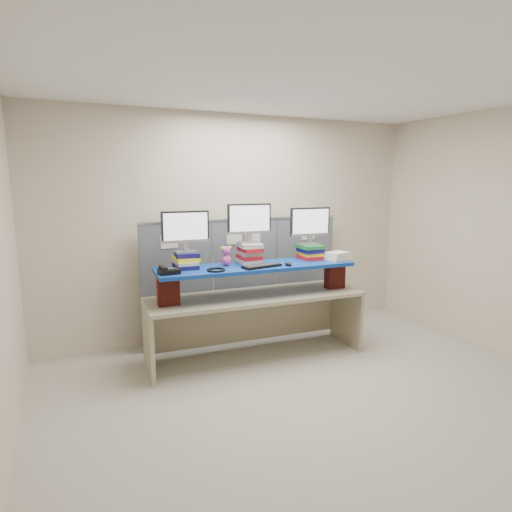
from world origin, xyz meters
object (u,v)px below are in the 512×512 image
monitor_center (249,221)px  desk_phone (168,271)px  keyboard (262,266)px  blue_board (256,267)px  monitor_right (310,224)px  monitor_left (185,229)px  desk (256,308)px

monitor_center → desk_phone: (-0.96, -0.16, -0.45)m
monitor_center → keyboard: size_ratio=1.12×
monitor_center → desk_phone: 1.07m
blue_board → keyboard: size_ratio=4.86×
monitor_right → desk_phone: size_ratio=2.48×
monitor_left → monitor_right: bearing=-0.0°
monitor_left → desk_phone: monitor_left is taller
desk → monitor_right: monitor_right is taller
desk_phone → monitor_left: bearing=36.1°
keyboard → desk_phone: size_ratio=2.21×
desk → keyboard: bearing=-84.9°
keyboard → desk_phone: 0.99m
monitor_center → desk: bearing=-74.9°
desk → monitor_center: size_ratio=4.89×
desk → monitor_center: (-0.02, 0.12, 0.96)m
monitor_left → monitor_center: monitor_center is taller
desk → monitor_left: (-0.74, 0.16, 0.90)m
monitor_right → desk_phone: bearing=-172.7°
blue_board → monitor_right: size_ratio=4.35×
monitor_right → keyboard: monitor_right is taller
monitor_left → desk_phone: bearing=-136.7°
monitor_left → monitor_center: size_ratio=1.00×
desk → keyboard: keyboard is taller
keyboard → desk_phone: desk_phone is taller
desk → monitor_center: 0.97m
desk → monitor_left: monitor_left is taller
monitor_left → keyboard: 0.89m
monitor_left → keyboard: size_ratio=1.12×
monitor_left → monitor_right: 1.47m
monitor_right → desk_phone: (-1.71, -0.12, -0.39)m
blue_board → desk_phone: 0.98m
desk → desk_phone: (-0.98, -0.04, 0.52)m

